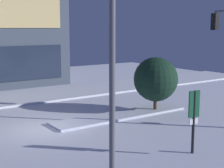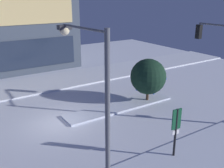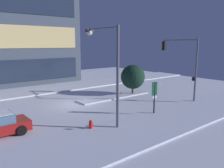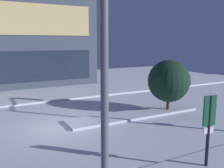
% 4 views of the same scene
% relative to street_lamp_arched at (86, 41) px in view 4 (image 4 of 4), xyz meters
% --- Properties ---
extents(ground, '(52.00, 52.00, 0.00)m').
position_rel_street_lamp_arched_xyz_m(ground, '(1.09, 6.69, -4.73)').
color(ground, silver).
extents(curb_strip_far, '(52.00, 5.20, 0.14)m').
position_rel_street_lamp_arched_xyz_m(curb_strip_far, '(1.09, 15.36, -4.66)').
color(curb_strip_far, silver).
rests_on(curb_strip_far, ground).
extents(median_strip, '(9.00, 1.80, 0.14)m').
position_rel_street_lamp_arched_xyz_m(median_strip, '(5.99, 6.63, -4.66)').
color(median_strip, silver).
rests_on(median_strip, ground).
extents(street_lamp_arched, '(0.63, 3.36, 7.15)m').
position_rel_street_lamp_arched_xyz_m(street_lamp_arched, '(0.00, 0.00, 0.00)').
color(street_lamp_arched, '#565960').
rests_on(street_lamp_arched, ground).
extents(parking_info_sign, '(0.55, 0.12, 2.81)m').
position_rel_street_lamp_arched_xyz_m(parking_info_sign, '(4.59, -0.37, -2.94)').
color(parking_info_sign, black).
rests_on(parking_info_sign, ground).
extents(decorated_tree_median, '(2.84, 2.84, 3.52)m').
position_rel_street_lamp_arched_xyz_m(decorated_tree_median, '(8.58, 6.45, -2.63)').
color(decorated_tree_median, '#473323').
rests_on(decorated_tree_median, ground).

